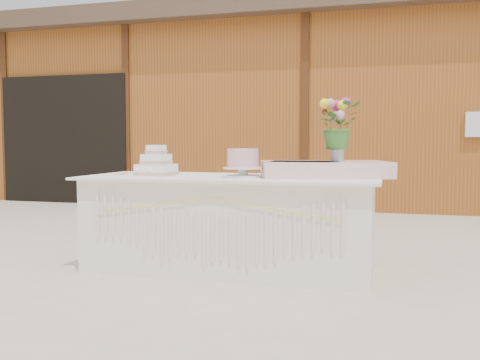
# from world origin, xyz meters

# --- Properties ---
(ground) EXTENTS (80.00, 80.00, 0.00)m
(ground) POSITION_xyz_m (0.00, 0.00, 0.00)
(ground) COLOR beige
(ground) RESTS_ON ground
(barn) EXTENTS (12.60, 4.60, 3.30)m
(barn) POSITION_xyz_m (-0.01, 5.99, 1.68)
(barn) COLOR brown
(barn) RESTS_ON ground
(cake_table) EXTENTS (2.40, 1.00, 0.77)m
(cake_table) POSITION_xyz_m (0.00, -0.00, 0.39)
(cake_table) COLOR white
(cake_table) RESTS_ON ground
(wedding_cake) EXTENTS (0.31, 0.31, 0.26)m
(wedding_cake) POSITION_xyz_m (-0.64, -0.02, 0.86)
(wedding_cake) COLOR white
(wedding_cake) RESTS_ON cake_table
(pink_cake_stand) EXTENTS (0.32, 0.32, 0.23)m
(pink_cake_stand) POSITION_xyz_m (0.13, -0.08, 0.90)
(pink_cake_stand) COLOR white
(pink_cake_stand) RESTS_ON cake_table
(satin_runner) EXTENTS (1.12, 0.83, 0.13)m
(satin_runner) POSITION_xyz_m (0.75, 0.13, 0.83)
(satin_runner) COLOR beige
(satin_runner) RESTS_ON cake_table
(flower_vase) EXTENTS (0.11, 0.11, 0.15)m
(flower_vase) POSITION_xyz_m (0.85, 0.11, 0.97)
(flower_vase) COLOR silver
(flower_vase) RESTS_ON satin_runner
(bouquet) EXTENTS (0.45, 0.44, 0.37)m
(bouquet) POSITION_xyz_m (0.85, 0.11, 1.23)
(bouquet) COLOR #39712D
(bouquet) RESTS_ON flower_vase
(loose_flowers) EXTENTS (0.21, 0.40, 0.02)m
(loose_flowers) POSITION_xyz_m (-0.98, 0.08, 0.78)
(loose_flowers) COLOR pink
(loose_flowers) RESTS_ON cake_table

